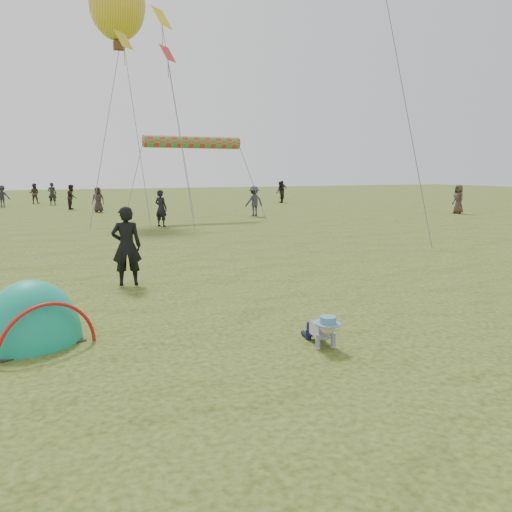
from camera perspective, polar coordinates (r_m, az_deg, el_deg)
name	(u,v)px	position (r m, az deg, el deg)	size (l,w,h in m)	color
ground	(265,349)	(7.62, 1.06, -10.55)	(140.00, 140.00, 0.00)	#1F370B
crawling_toddler	(322,329)	(7.72, 7.60, -8.27)	(0.48, 0.69, 0.53)	black
popup_tent	(32,344)	(8.56, -24.18, -9.12)	(1.55, 1.28, 2.01)	teal
standing_adult	(127,246)	(11.91, -14.58, 1.11)	(0.67, 0.44, 1.84)	black
crowd_person_0	(52,194)	(42.21, -22.27, 6.60)	(0.63, 0.41, 1.73)	black
crowd_person_1	(34,193)	(44.39, -24.01, 6.55)	(0.79, 0.62, 1.64)	#3A2B29
crowd_person_3	(254,201)	(29.27, -0.22, 6.28)	(1.13, 0.65, 1.75)	#2E2E37
crowd_person_4	(458,199)	(33.45, 22.13, 6.03)	(0.87, 0.57, 1.78)	#3E2F25
crowd_person_7	(280,192)	(41.50, 2.81, 7.30)	(0.86, 0.67, 1.77)	black
crowd_person_8	(282,190)	(48.04, 3.03, 7.59)	(1.00, 0.42, 1.71)	#283045
crowd_person_9	(2,196)	(41.28, -27.03, 6.11)	(1.02, 0.59, 1.58)	#25262C
crowd_person_10	(98,200)	(33.71, -17.60, 6.16)	(0.79, 0.51, 1.61)	#302322
crowd_person_12	(161,208)	(24.27, -10.81, 5.38)	(0.63, 0.42, 1.74)	black
crowd_person_13	(72,197)	(36.81, -20.30, 6.35)	(0.83, 0.64, 1.70)	black
balloon_kite	(117,9)	(30.72, -15.56, 25.58)	(2.98, 2.98, 4.17)	#CEE512
rainbow_tube_kite	(193,142)	(27.53, -7.26, 12.77)	(0.64, 0.64, 5.27)	red
diamond_kite_1	(162,18)	(28.52, -10.71, 25.20)	(1.15, 1.15, 0.00)	yellow
diamond_kite_2	(124,40)	(28.41, -14.87, 22.75)	(0.99, 0.99, 0.00)	gold
diamond_kite_6	(168,54)	(34.51, -10.05, 21.82)	(1.16, 1.16, 0.00)	red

